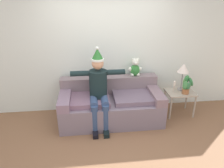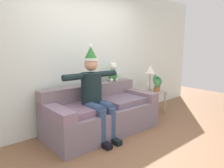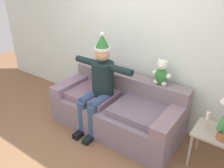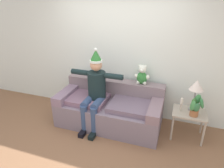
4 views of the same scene
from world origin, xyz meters
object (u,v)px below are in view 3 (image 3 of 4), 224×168
person_seated (99,83)px  candle_tall (207,118)px  side_table (217,138)px  couch (118,109)px  teddy_bear (162,73)px

person_seated → candle_tall: size_ratio=6.14×
candle_tall → side_table: bearing=7.1°
couch → candle_tall: bearing=0.7°
couch → side_table: size_ratio=3.51×
candle_tall → teddy_bear: bearing=159.9°
side_table → couch: bearing=-178.6°
teddy_bear → side_table: size_ratio=0.67×
teddy_bear → side_table: bearing=-15.7°
person_seated → side_table: (1.71, 0.20, -0.35)m
teddy_bear → candle_tall: size_ratio=1.52×
teddy_bear → side_table: teddy_bear is taller
person_seated → side_table: bearing=6.6°
teddy_bear → candle_tall: teddy_bear is taller
side_table → person_seated: bearing=-173.4°
person_seated → side_table: 1.76m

